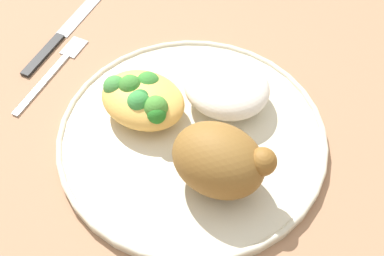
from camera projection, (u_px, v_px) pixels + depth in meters
ground_plane at (192, 141)px, 0.58m from camera, size 2.00×2.00×0.00m
plate at (192, 137)px, 0.57m from camera, size 0.30×0.30×0.01m
roasted_chicken at (220, 160)px, 0.51m from camera, size 0.10×0.08×0.07m
rice_pile at (227, 87)px, 0.58m from camera, size 0.10×0.09×0.04m
mac_cheese_with_broccoli at (141, 101)px, 0.57m from camera, size 0.10×0.08×0.05m
fork at (54, 69)px, 0.64m from camera, size 0.03×0.14×0.01m
knife at (60, 35)px, 0.68m from camera, size 0.03×0.19×0.01m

